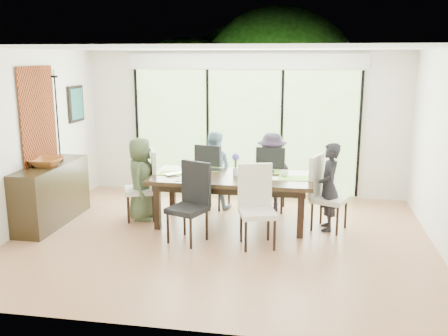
% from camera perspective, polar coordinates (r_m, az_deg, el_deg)
% --- Properties ---
extents(floor, '(6.00, 5.00, 0.01)m').
position_cam_1_polar(floor, '(7.33, -0.34, -8.11)').
color(floor, '#93573B').
rests_on(floor, ground).
extents(ceiling, '(6.00, 5.00, 0.01)m').
position_cam_1_polar(ceiling, '(6.85, -0.37, 13.58)').
color(ceiling, white).
rests_on(ceiling, wall_back).
extents(wall_back, '(6.00, 0.02, 2.70)m').
position_cam_1_polar(wall_back, '(9.41, 2.38, 5.07)').
color(wall_back, white).
rests_on(wall_back, floor).
extents(wall_front, '(6.00, 0.02, 2.70)m').
position_cam_1_polar(wall_front, '(4.58, -5.96, -3.23)').
color(wall_front, beige).
rests_on(wall_front, floor).
extents(wall_left, '(0.02, 5.00, 2.70)m').
position_cam_1_polar(wall_left, '(8.06, -21.95, 2.86)').
color(wall_left, beige).
rests_on(wall_left, floor).
extents(glass_doors, '(4.20, 0.02, 2.30)m').
position_cam_1_polar(glass_doors, '(9.40, 2.34, 4.13)').
color(glass_doors, '#598C3F').
rests_on(glass_doors, wall_back).
extents(blinds_header, '(4.40, 0.06, 0.28)m').
position_cam_1_polar(blinds_header, '(9.28, 2.40, 12.09)').
color(blinds_header, white).
rests_on(blinds_header, wall_back).
extents(mullion_a, '(0.05, 0.04, 2.30)m').
position_cam_1_polar(mullion_a, '(9.88, -9.87, 4.38)').
color(mullion_a, black).
rests_on(mullion_a, wall_back).
extents(mullion_b, '(0.05, 0.04, 2.30)m').
position_cam_1_polar(mullion_b, '(9.50, -1.87, 4.24)').
color(mullion_b, black).
rests_on(mullion_b, wall_back).
extents(mullion_c, '(0.05, 0.04, 2.30)m').
position_cam_1_polar(mullion_c, '(9.32, 6.61, 3.99)').
color(mullion_c, black).
rests_on(mullion_c, wall_back).
extents(mullion_d, '(0.05, 0.04, 2.30)m').
position_cam_1_polar(mullion_d, '(9.35, 15.22, 3.65)').
color(mullion_d, black).
rests_on(mullion_d, wall_back).
extents(deck, '(6.00, 1.80, 0.10)m').
position_cam_1_polar(deck, '(10.55, 2.94, -1.85)').
color(deck, brown).
rests_on(deck, ground).
extents(rail_top, '(6.00, 0.08, 0.06)m').
position_cam_1_polar(rail_top, '(11.20, 3.48, 2.15)').
color(rail_top, brown).
rests_on(rail_top, deck).
extents(foliage_left, '(3.20, 3.20, 3.20)m').
position_cam_1_polar(foliage_left, '(12.37, -4.31, 7.30)').
color(foliage_left, '#14380F').
rests_on(foliage_left, ground).
extents(foliage_mid, '(4.00, 4.00, 4.00)m').
position_cam_1_polar(foliage_mid, '(12.59, 6.23, 9.00)').
color(foliage_mid, '#14380F').
rests_on(foliage_mid, ground).
extents(foliage_right, '(2.80, 2.80, 2.80)m').
position_cam_1_polar(foliage_right, '(11.86, 14.65, 5.82)').
color(foliage_right, '#14380F').
rests_on(foliage_right, ground).
extents(foliage_far, '(3.60, 3.60, 3.60)m').
position_cam_1_polar(foliage_far, '(13.40, 2.09, 8.52)').
color(foliage_far, '#14380F').
rests_on(foliage_far, ground).
extents(table_top, '(2.50, 1.14, 0.06)m').
position_cam_1_polar(table_top, '(7.73, 0.90, -1.14)').
color(table_top, black).
rests_on(table_top, floor).
extents(table_apron, '(2.29, 0.94, 0.10)m').
position_cam_1_polar(table_apron, '(7.76, 0.90, -1.81)').
color(table_apron, black).
rests_on(table_apron, floor).
extents(table_leg_fl, '(0.09, 0.09, 0.72)m').
position_cam_1_polar(table_leg_fl, '(7.68, -7.63, -4.38)').
color(table_leg_fl, black).
rests_on(table_leg_fl, floor).
extents(table_leg_fr, '(0.09, 0.09, 0.72)m').
position_cam_1_polar(table_leg_fr, '(7.34, 8.75, -5.23)').
color(table_leg_fr, black).
rests_on(table_leg_fr, floor).
extents(table_leg_bl, '(0.09, 0.09, 0.72)m').
position_cam_1_polar(table_leg_bl, '(8.47, -5.89, -2.71)').
color(table_leg_bl, black).
rests_on(table_leg_bl, floor).
extents(table_leg_br, '(0.09, 0.09, 0.72)m').
position_cam_1_polar(table_leg_br, '(8.16, 8.89, -3.39)').
color(table_leg_br, black).
rests_on(table_leg_br, floor).
extents(chair_left_end, '(0.62, 0.62, 1.14)m').
position_cam_1_polar(chair_left_end, '(8.14, -9.59, -1.90)').
color(chair_left_end, beige).
rests_on(chair_left_end, floor).
extents(chair_right_end, '(0.62, 0.62, 1.14)m').
position_cam_1_polar(chair_right_end, '(7.70, 12.01, -2.85)').
color(chair_right_end, silver).
rests_on(chair_right_end, floor).
extents(chair_far_left, '(0.59, 0.59, 1.14)m').
position_cam_1_polar(chair_far_left, '(8.67, -1.16, -0.82)').
color(chair_far_left, black).
rests_on(chair_far_left, floor).
extents(chair_far_right, '(0.49, 0.49, 1.14)m').
position_cam_1_polar(chair_far_right, '(8.54, 5.44, -1.09)').
color(chair_far_right, black).
rests_on(chair_far_right, floor).
extents(chair_near_left, '(0.62, 0.62, 1.14)m').
position_cam_1_polar(chair_near_left, '(7.06, -4.24, -4.03)').
color(chair_near_left, black).
rests_on(chair_near_left, floor).
extents(chair_near_right, '(0.60, 0.60, 1.14)m').
position_cam_1_polar(chair_near_right, '(6.89, 3.88, -4.45)').
color(chair_near_right, silver).
rests_on(chair_near_right, floor).
extents(person_left_end, '(0.47, 0.67, 1.34)m').
position_cam_1_polar(person_left_end, '(8.11, -9.49, -1.23)').
color(person_left_end, '#445538').
rests_on(person_left_end, floor).
extents(person_right_end, '(0.42, 0.64, 1.34)m').
position_cam_1_polar(person_right_end, '(7.67, 11.89, -2.14)').
color(person_right_end, black).
rests_on(person_right_end, floor).
extents(person_far_left, '(0.66, 0.44, 1.34)m').
position_cam_1_polar(person_far_left, '(8.62, -1.19, -0.22)').
color(person_far_left, '#7A9EB0').
rests_on(person_far_left, floor).
extents(person_far_right, '(0.69, 0.50, 1.34)m').
position_cam_1_polar(person_far_right, '(8.49, 5.45, -0.48)').
color(person_far_right, '#2A2132').
rests_on(person_far_right, floor).
extents(placemat_left, '(0.46, 0.33, 0.01)m').
position_cam_1_polar(placemat_left, '(7.93, -5.90, -0.61)').
color(placemat_left, '#89A83C').
rests_on(placemat_left, table_top).
extents(placemat_right, '(0.46, 0.33, 0.01)m').
position_cam_1_polar(placemat_right, '(7.64, 7.96, -1.17)').
color(placemat_right, '#88BF44').
rests_on(placemat_right, table_top).
extents(placemat_far_l, '(0.46, 0.33, 0.01)m').
position_cam_1_polar(placemat_far_l, '(8.19, -1.77, -0.11)').
color(placemat_far_l, '#7EA93C').
rests_on(placemat_far_l, table_top).
extents(placemat_far_r, '(0.46, 0.33, 0.01)m').
position_cam_1_polar(placemat_far_r, '(8.05, 5.22, -0.39)').
color(placemat_far_r, '#6FA33A').
rests_on(placemat_far_r, table_top).
extents(placemat_paper, '(0.46, 0.33, 0.01)m').
position_cam_1_polar(placemat_paper, '(7.54, -3.58, -1.25)').
color(placemat_paper, white).
rests_on(placemat_paper, table_top).
extents(tablet_far_l, '(0.27, 0.19, 0.01)m').
position_cam_1_polar(tablet_far_l, '(8.12, -1.15, -0.15)').
color(tablet_far_l, black).
rests_on(tablet_far_l, table_top).
extents(tablet_far_r, '(0.25, 0.18, 0.01)m').
position_cam_1_polar(tablet_far_r, '(8.00, 4.83, -0.39)').
color(tablet_far_r, black).
rests_on(tablet_far_r, table_top).
extents(papers, '(0.31, 0.23, 0.00)m').
position_cam_1_polar(papers, '(7.60, 6.06, -1.20)').
color(papers, white).
rests_on(papers, table_top).
extents(platter_base, '(0.27, 0.27, 0.02)m').
position_cam_1_polar(platter_base, '(7.54, -3.59, -1.14)').
color(platter_base, white).
rests_on(platter_base, table_top).
extents(platter_snacks, '(0.21, 0.21, 0.01)m').
position_cam_1_polar(platter_snacks, '(7.54, -3.59, -1.00)').
color(platter_snacks, orange).
rests_on(platter_snacks, table_top).
extents(vase, '(0.08, 0.08, 0.12)m').
position_cam_1_polar(vase, '(7.75, 1.33, -0.40)').
color(vase, silver).
rests_on(vase, table_top).
extents(hyacinth_stems, '(0.04, 0.04, 0.17)m').
position_cam_1_polar(hyacinth_stems, '(7.73, 1.33, 0.51)').
color(hyacinth_stems, '#337226').
rests_on(hyacinth_stems, table_top).
extents(hyacinth_blooms, '(0.11, 0.11, 0.11)m').
position_cam_1_polar(hyacinth_blooms, '(7.70, 1.34, 1.26)').
color(hyacinth_blooms, '#5A51CB').
rests_on(hyacinth_blooms, table_top).
extents(laptop, '(0.40, 0.40, 0.03)m').
position_cam_1_polar(laptop, '(7.80, -5.39, -0.73)').
color(laptop, silver).
rests_on(laptop, table_top).
extents(cup_a, '(0.17, 0.17, 0.10)m').
position_cam_1_polar(cup_a, '(7.99, -3.89, -0.11)').
color(cup_a, white).
rests_on(cup_a, table_top).
extents(cup_b, '(0.14, 0.14, 0.10)m').
position_cam_1_polar(cup_b, '(7.60, 1.90, -0.79)').
color(cup_b, white).
rests_on(cup_b, table_top).
extents(cup_c, '(0.18, 0.18, 0.10)m').
position_cam_1_polar(cup_c, '(7.73, 6.89, -0.62)').
color(cup_c, white).
rests_on(cup_c, table_top).
extents(book, '(0.17, 0.24, 0.02)m').
position_cam_1_polar(book, '(7.74, 2.79, -0.84)').
color(book, white).
rests_on(book, table_top).
extents(sideboard, '(0.47, 1.68, 0.95)m').
position_cam_1_polar(sideboard, '(8.32, -19.08, -2.81)').
color(sideboard, black).
rests_on(sideboard, floor).
extents(bowl, '(0.50, 0.50, 0.12)m').
position_cam_1_polar(bowl, '(8.12, -19.69, 0.64)').
color(bowl, '#944E20').
rests_on(bowl, sideboard).
extents(candlestick_base, '(0.11, 0.11, 0.04)m').
position_cam_1_polar(candlestick_base, '(8.51, -18.20, 1.01)').
color(candlestick_base, black).
rests_on(candlestick_base, sideboard).
extents(candlestick_shaft, '(0.03, 0.03, 1.31)m').
position_cam_1_polar(candlestick_shaft, '(8.41, -18.51, 5.43)').
color(candlestick_shaft, black).
rests_on(candlestick_shaft, sideboard).
extents(candlestick_pan, '(0.11, 0.11, 0.03)m').
position_cam_1_polar(candlestick_pan, '(8.36, -18.83, 9.86)').
color(candlestick_pan, black).
rests_on(candlestick_pan, sideboard).
extents(candle, '(0.04, 0.04, 0.11)m').
position_cam_1_polar(candle, '(8.36, -18.86, 10.30)').
color(candle, silver).
rests_on(candle, sideboard).
extents(tapestry, '(0.02, 1.00, 1.50)m').
position_cam_1_polar(tapestry, '(8.33, -20.48, 5.71)').
color(tapestry, '#923515').
rests_on(tapestry, wall_left).
extents(art_frame, '(0.03, 0.55, 0.65)m').
position_cam_1_polar(art_frame, '(9.46, -16.56, 7.04)').
color(art_frame, black).
rests_on(art_frame, wall_left).
extents(art_canvas, '(0.01, 0.45, 0.55)m').
position_cam_1_polar(art_canvas, '(9.45, -16.45, 7.04)').
color(art_canvas, '#174B4A').
rests_on(art_canvas, wall_left).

